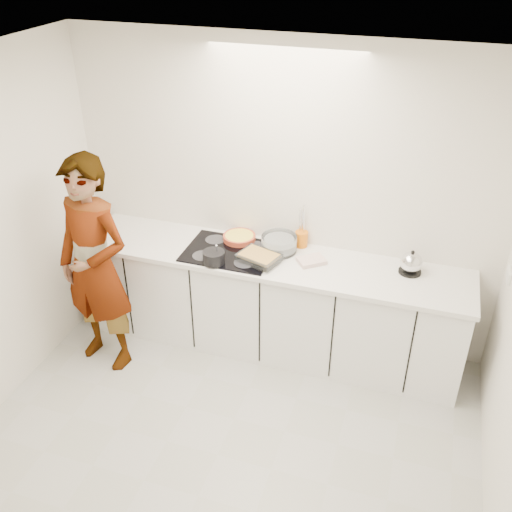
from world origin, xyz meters
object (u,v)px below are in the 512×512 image
(hob, at_px, (229,252))
(mixing_bowl, at_px, (279,244))
(tart_dish, at_px, (239,237))
(baking_dish, at_px, (259,257))
(utensil_crock, at_px, (301,239))
(cook, at_px, (95,267))
(saucepan, at_px, (214,257))
(kettle, at_px, (411,263))

(hob, distance_m, mixing_bowl, 0.42)
(tart_dish, xyz_separation_m, baking_dish, (0.26, -0.27, 0.01))
(hob, relative_size, mixing_bowl, 2.03)
(utensil_crock, bearing_deg, baking_dish, -125.69)
(utensil_crock, xyz_separation_m, cook, (-1.47, -0.84, -0.05))
(mixing_bowl, xyz_separation_m, cook, (-1.31, -0.71, -0.05))
(saucepan, relative_size, baking_dish, 0.51)
(mixing_bowl, height_order, cook, cook)
(hob, xyz_separation_m, cook, (-0.93, -0.56, 0.01))
(baking_dish, height_order, mixing_bowl, mixing_bowl)
(saucepan, bearing_deg, tart_dish, 80.06)
(tart_dish, height_order, baking_dish, baking_dish)
(tart_dish, distance_m, cook, 1.21)
(saucepan, bearing_deg, cook, -158.14)
(mixing_bowl, relative_size, cook, 0.19)
(baking_dish, xyz_separation_m, utensil_crock, (0.26, 0.36, 0.02))
(kettle, bearing_deg, utensil_crock, 170.98)
(saucepan, distance_m, kettle, 1.54)
(tart_dish, xyz_separation_m, kettle, (1.43, -0.06, 0.04))
(hob, distance_m, saucepan, 0.22)
(tart_dish, xyz_separation_m, cook, (-0.94, -0.76, -0.03))
(mixing_bowl, relative_size, utensil_crock, 2.65)
(baking_dish, xyz_separation_m, kettle, (1.17, 0.22, 0.04))
(utensil_crock, height_order, cook, cook)
(mixing_bowl, bearing_deg, tart_dish, 172.24)
(utensil_crock, bearing_deg, tart_dish, -170.58)
(mixing_bowl, bearing_deg, kettle, -0.42)
(kettle, height_order, cook, cook)
(mixing_bowl, height_order, kettle, kettle)
(baking_dish, bearing_deg, cook, -158.18)
(hob, relative_size, kettle, 3.56)
(hob, height_order, saucepan, saucepan)
(hob, bearing_deg, kettle, 5.60)
(mixing_bowl, height_order, utensil_crock, mixing_bowl)
(kettle, relative_size, utensil_crock, 1.51)
(mixing_bowl, bearing_deg, utensil_crock, 41.16)
(hob, height_order, tart_dish, tart_dish)
(hob, relative_size, tart_dish, 2.39)
(hob, bearing_deg, cook, -148.94)
(tart_dish, relative_size, utensil_crock, 2.25)
(kettle, xyz_separation_m, utensil_crock, (-0.91, 0.14, -0.02))
(kettle, distance_m, utensil_crock, 0.92)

